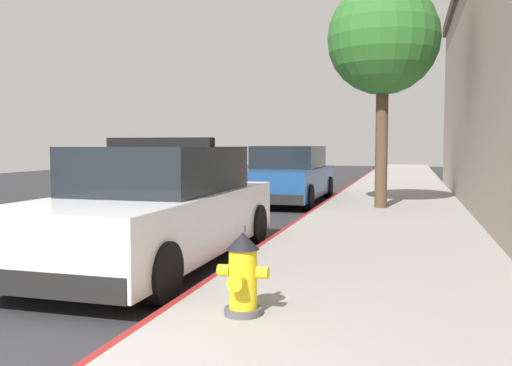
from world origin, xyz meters
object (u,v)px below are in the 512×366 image
fire_hydrant (243,274)px  street_tree (383,40)px  parked_car_silver_ahead (289,176)px  police_cruiser (159,208)px

fire_hydrant → street_tree: street_tree is taller
parked_car_silver_ahead → fire_hydrant: parked_car_silver_ahead is taller
police_cruiser → fire_hydrant: (1.86, -2.23, -0.25)m
parked_car_silver_ahead → fire_hydrant: bearing=-79.7°
parked_car_silver_ahead → fire_hydrant: size_ratio=6.37×
parked_car_silver_ahead → street_tree: bearing=-36.2°
fire_hydrant → street_tree: (0.71, 8.46, 3.46)m
police_cruiser → parked_car_silver_ahead: 8.13m
parked_car_silver_ahead → street_tree: 4.54m
police_cruiser → fire_hydrant: 2.92m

